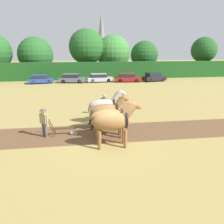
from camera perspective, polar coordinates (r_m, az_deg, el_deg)
The scene contains 21 objects.
ground_plane at distance 12.68m, azimuth -0.33°, elevation -8.06°, with size 240.00×240.00×0.00m, color #998447.
plowed_furrow_strip at distance 14.31m, azimuth -17.88°, elevation -6.02°, with size 27.35×3.43×0.01m, color brown.
hedgerow at distance 42.11m, azimuth -7.82°, elevation 10.62°, with size 71.95×1.97×3.19m, color #194719.
tree_center_left at distance 48.07m, azimuth -19.33°, elevation 13.97°, with size 6.98×6.98×7.98m.
tree_center at distance 46.71m, azimuth -6.66°, elevation 16.54°, with size 7.18×7.18×9.60m.
tree_center_right at distance 48.52m, azimuth 0.29°, elevation 15.34°, with size 7.27×7.27×8.58m.
tree_right at distance 51.01m, azimuth 8.44°, elevation 14.55°, with size 6.08×6.08×7.42m.
tree_far_right at distance 54.37m, azimuth 22.88°, elevation 14.69°, with size 5.59×5.59×8.22m.
church_spire at distance 81.28m, azimuth -2.73°, elevation 18.65°, with size 2.81×2.81×18.27m.
draft_horse_lead_left at distance 11.72m, azimuth 0.53°, elevation -2.43°, with size 2.86×1.10×2.55m.
draft_horse_lead_right at distance 13.11m, azimuth -0.41°, elevation -1.22°, with size 2.92×1.07×2.34m.
draft_horse_trail_left at distance 14.45m, azimuth -1.17°, elevation 0.40°, with size 2.80×1.01×2.36m.
draft_horse_trail_right at distance 15.80m, azimuth -1.78°, elevation 1.86°, with size 2.88×1.02×2.47m.
plow at distance 14.01m, azimuth -11.98°, elevation -4.65°, with size 1.76×0.48×1.13m.
farmer_at_plow at distance 13.80m, azimuth -17.39°, elevation -2.15°, with size 0.53×0.49×1.78m.
farmer_beside_team at distance 17.84m, azimuth -2.06°, elevation 2.32°, with size 0.52×0.47×1.71m.
parked_car_far_left at distance 38.21m, azimuth -18.20°, elevation 8.14°, with size 4.22×2.53×1.41m.
parked_car_left at distance 37.69m, azimuth -10.44°, elevation 8.62°, with size 4.54×2.60×1.50m.
parked_car_center_left at distance 37.98m, azimuth -3.29°, elevation 8.86°, with size 4.44×1.98×1.44m.
parked_car_center at distance 38.25m, azimuth 4.03°, elevation 8.90°, with size 4.67×2.36×1.46m.
parked_car_center_right at distance 39.65m, azimuth 10.92°, elevation 8.95°, with size 4.30×2.60×1.53m.
Camera 1 is at (-2.05, -11.44, 5.07)m, focal length 35.00 mm.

